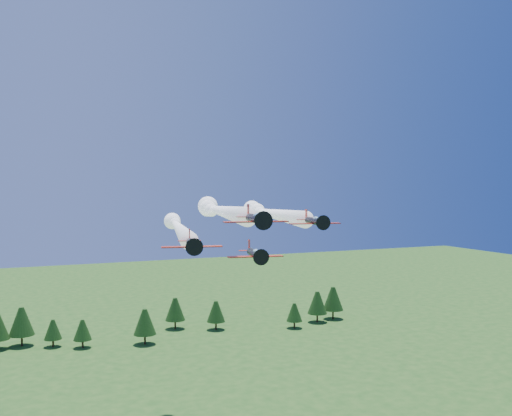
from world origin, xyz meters
name	(u,v)px	position (x,y,z in m)	size (l,w,h in m)	color
plane_lead	(219,210)	(1.22, 17.94, 44.35)	(12.72, 45.41, 3.70)	black
plane_left	(178,227)	(-1.23, 34.34, 40.73)	(17.83, 60.17, 3.70)	black
plane_right	(269,213)	(13.25, 24.71, 43.42)	(12.74, 45.20, 3.70)	black
plane_slot	(255,254)	(2.49, 6.16, 38.43)	(8.26, 9.06, 2.88)	black
treeline	(114,320)	(-0.87, 110.07, 6.74)	(163.97, 21.66, 11.79)	#382314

